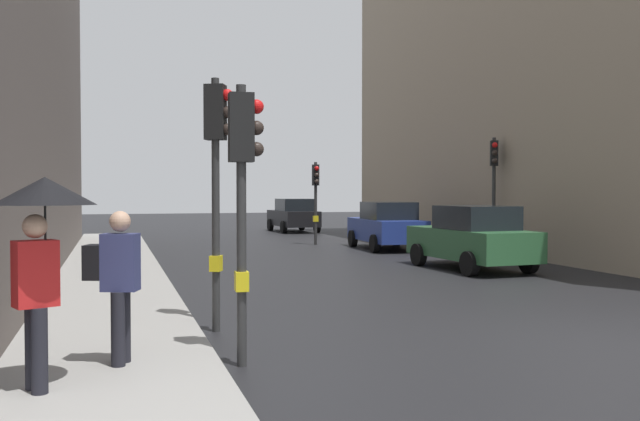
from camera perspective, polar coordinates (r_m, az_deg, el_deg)
The scene contains 12 objects.
ground_plane at distance 10.82m, azimuth 23.37°, elevation -10.02°, with size 120.00×120.00×0.00m, color black.
sidewalk_kerb at distance 14.25m, azimuth -16.87°, elevation -6.85°, with size 2.51×40.00×0.16m, color gray.
building_facade_right at distance 28.75m, azimuth 23.90°, elevation 9.73°, with size 12.00×24.60×12.58m, color gray.
traffic_light_far_median at distance 27.74m, azimuth -0.35°, elevation 1.89°, with size 0.26×0.44×3.33m.
traffic_light_mid_street at distance 23.73m, azimuth 14.17°, elevation 2.91°, with size 0.34×0.45×3.94m.
traffic_light_near_left at distance 8.51m, azimuth -6.35°, elevation 3.12°, with size 0.44×0.25×3.45m.
traffic_light_near_right at distance 10.68m, azimuth -8.50°, elevation 4.36°, with size 0.45×0.34×3.88m.
car_green_estate at distance 19.44m, azimuth 12.45°, elevation -2.21°, with size 2.22×4.30×1.76m.
car_dark_suv at distance 36.75m, azimuth -2.22°, elevation -0.40°, with size 2.13×4.26×1.76m.
car_blue_van at distance 25.79m, azimuth 5.53°, elevation -1.25°, with size 2.18×4.28×1.76m.
pedestrian_with_umbrella at distance 7.41m, azimuth -21.97°, elevation -0.96°, with size 1.00×1.00×2.14m.
pedestrian_with_grey_backpack at distance 8.31m, azimuth -16.44°, elevation -5.33°, with size 0.66×0.45×1.77m.
Camera 1 is at (-6.85, -8.10, 2.16)m, focal length 38.76 mm.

